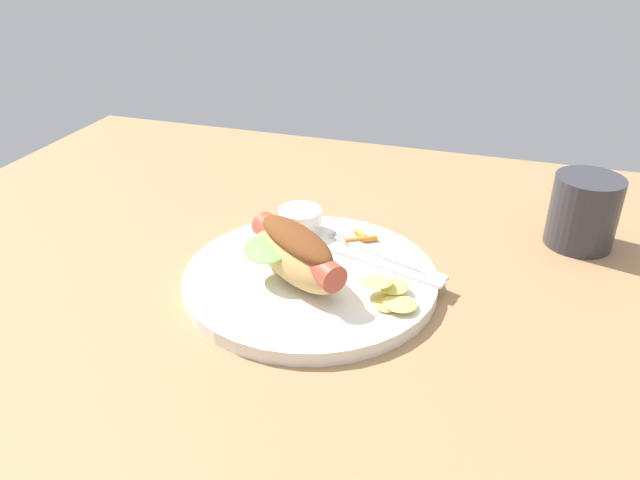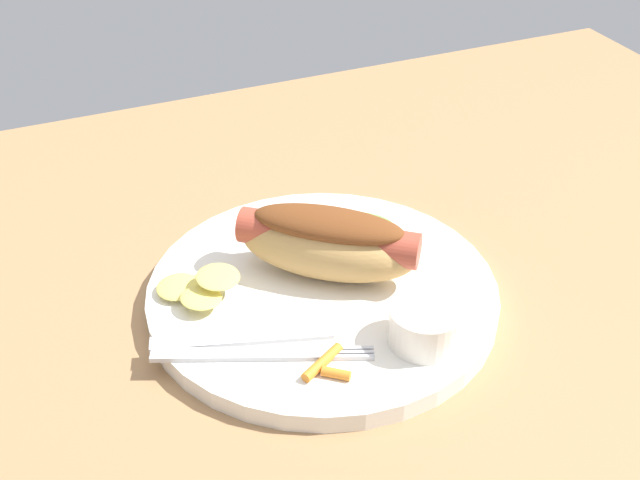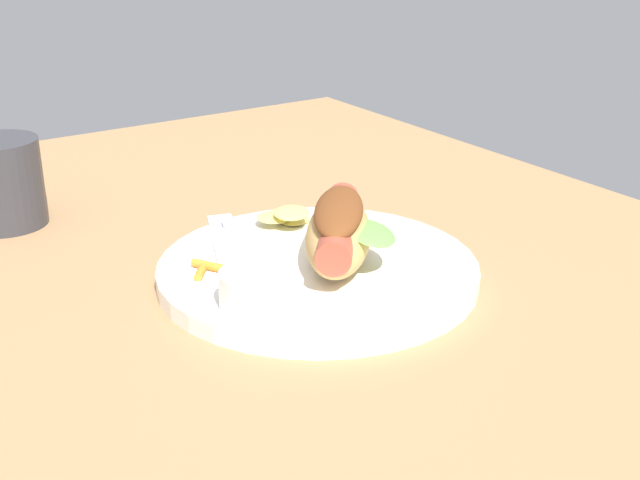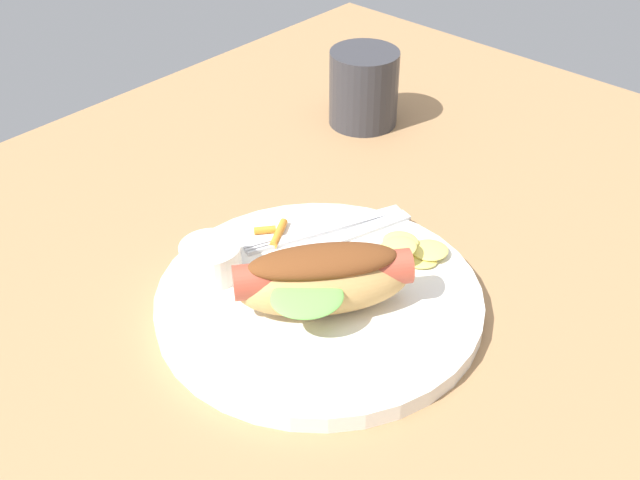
# 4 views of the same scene
# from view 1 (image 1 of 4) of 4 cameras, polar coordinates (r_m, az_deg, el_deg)

# --- Properties ---
(ground_plane) EXTENTS (1.20, 0.90, 0.02)m
(ground_plane) POSITION_cam_1_polar(r_m,az_deg,el_deg) (0.73, -0.15, -3.54)
(ground_plane) COLOR #9E754C
(plate) EXTENTS (0.29, 0.29, 0.02)m
(plate) POSITION_cam_1_polar(r_m,az_deg,el_deg) (0.70, -0.86, -3.60)
(plate) COLOR white
(plate) RESTS_ON ground_plane
(hot_dog) EXTENTS (0.15, 0.14, 0.06)m
(hot_dog) POSITION_cam_1_polar(r_m,az_deg,el_deg) (0.67, -2.28, -1.17)
(hot_dog) COLOR tan
(hot_dog) RESTS_ON plate
(sauce_ramekin) EXTENTS (0.06, 0.06, 0.03)m
(sauce_ramekin) POSITION_cam_1_polar(r_m,az_deg,el_deg) (0.78, -1.85, 1.83)
(sauce_ramekin) COLOR white
(sauce_ramekin) RESTS_ON plate
(fork) EXTENTS (0.16, 0.07, 0.00)m
(fork) POSITION_cam_1_polar(r_m,az_deg,el_deg) (0.73, 6.31, -1.57)
(fork) COLOR silver
(fork) RESTS_ON plate
(knife) EXTENTS (0.14, 0.05, 0.00)m
(knife) POSITION_cam_1_polar(r_m,az_deg,el_deg) (0.71, 6.32, -2.48)
(knife) COLOR silver
(knife) RESTS_ON plate
(chips_pile) EXTENTS (0.07, 0.07, 0.02)m
(chips_pile) POSITION_cam_1_polar(r_m,az_deg,el_deg) (0.65, 6.44, -4.93)
(chips_pile) COLOR #E0D061
(chips_pile) RESTS_ON plate
(carrot_garnish) EXTENTS (0.04, 0.04, 0.01)m
(carrot_garnish) POSITION_cam_1_polar(r_m,az_deg,el_deg) (0.76, 3.82, 0.20)
(carrot_garnish) COLOR orange
(carrot_garnish) RESTS_ON plate
(drinking_cup) EXTENTS (0.08, 0.08, 0.09)m
(drinking_cup) POSITION_cam_1_polar(r_m,az_deg,el_deg) (0.83, 23.30, 2.44)
(drinking_cup) COLOR #333338
(drinking_cup) RESTS_ON ground_plane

